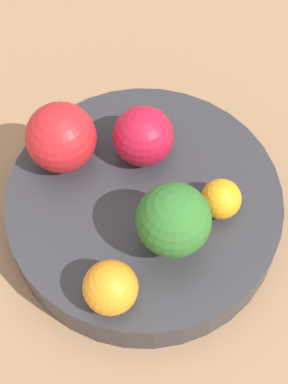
{
  "coord_description": "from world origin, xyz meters",
  "views": [
    {
      "loc": [
        -0.07,
        -0.27,
        0.56
      ],
      "look_at": [
        0.0,
        0.0,
        0.07
      ],
      "focal_mm": 60.0,
      "sensor_mm": 36.0,
      "label": 1
    }
  ],
  "objects": [
    {
      "name": "ground_plane",
      "position": [
        0.0,
        0.0,
        0.0
      ],
      "size": [
        6.0,
        6.0,
        0.0
      ],
      "primitive_type": "plane",
      "color": "gray"
    },
    {
      "name": "table_surface",
      "position": [
        0.0,
        0.0,
        0.01
      ],
      "size": [
        1.2,
        1.2,
        0.02
      ],
      "color": "#936D4C",
      "rests_on": "ground_plane"
    },
    {
      "name": "bowl",
      "position": [
        0.0,
        0.0,
        0.04
      ],
      "size": [
        0.25,
        0.25,
        0.04
      ],
      "color": "#2D2D33",
      "rests_on": "table_surface"
    },
    {
      "name": "broccoli",
      "position": [
        0.01,
        -0.05,
        0.1
      ],
      "size": [
        0.06,
        0.06,
        0.07
      ],
      "color": "#8CB76B",
      "rests_on": "bowl"
    },
    {
      "name": "apple_red",
      "position": [
        0.01,
        0.05,
        0.09
      ],
      "size": [
        0.06,
        0.06,
        0.06
      ],
      "color": "#B7142D",
      "rests_on": "bowl"
    },
    {
      "name": "apple_green",
      "position": [
        -0.06,
        0.06,
        0.09
      ],
      "size": [
        0.06,
        0.06,
        0.06
      ],
      "color": "red",
      "rests_on": "bowl"
    },
    {
      "name": "orange_front",
      "position": [
        -0.05,
        -0.08,
        0.08
      ],
      "size": [
        0.04,
        0.04,
        0.04
      ],
      "color": "orange",
      "rests_on": "bowl"
    },
    {
      "name": "orange_back",
      "position": [
        0.06,
        -0.03,
        0.08
      ],
      "size": [
        0.04,
        0.04,
        0.04
      ],
      "color": "orange",
      "rests_on": "bowl"
    }
  ]
}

